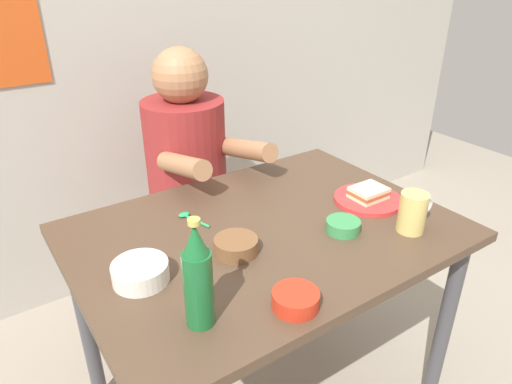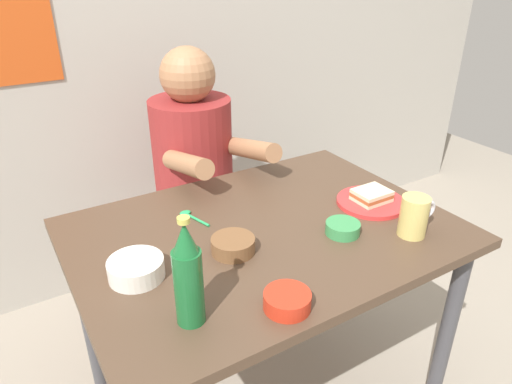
% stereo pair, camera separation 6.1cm
% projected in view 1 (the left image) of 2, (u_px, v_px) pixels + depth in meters
% --- Properties ---
extents(wall_back, '(4.40, 0.09, 2.60)m').
position_uv_depth(wall_back, '(118.00, 0.00, 1.90)').
color(wall_back, '#ADA89E').
rests_on(wall_back, ground).
extents(dining_table, '(1.10, 0.80, 0.74)m').
position_uv_depth(dining_table, '(265.00, 255.00, 1.42)').
color(dining_table, '#4C3828').
rests_on(dining_table, ground).
extents(stool, '(0.34, 0.34, 0.45)m').
position_uv_depth(stool, '(192.00, 239.00, 2.04)').
color(stool, '#4C4C51').
rests_on(stool, ground).
extents(person_seated, '(0.33, 0.56, 0.72)m').
position_uv_depth(person_seated, '(187.00, 152.00, 1.85)').
color(person_seated, maroon).
rests_on(person_seated, stool).
extents(plate_orange, '(0.22, 0.22, 0.01)m').
position_uv_depth(plate_orange, '(368.00, 199.00, 1.52)').
color(plate_orange, red).
rests_on(plate_orange, dining_table).
extents(sandwich, '(0.11, 0.09, 0.04)m').
position_uv_depth(sandwich, '(369.00, 193.00, 1.51)').
color(sandwich, beige).
rests_on(sandwich, plate_orange).
extents(beer_mug, '(0.13, 0.08, 0.12)m').
position_uv_depth(beer_mug, '(413.00, 212.00, 1.34)').
color(beer_mug, '#D1BC66').
rests_on(beer_mug, dining_table).
extents(beer_bottle, '(0.06, 0.06, 0.26)m').
position_uv_depth(beer_bottle, '(198.00, 278.00, 0.97)').
color(beer_bottle, '#19602D').
rests_on(beer_bottle, dining_table).
extents(dip_bowl_green, '(0.10, 0.10, 0.03)m').
position_uv_depth(dip_bowl_green, '(343.00, 225.00, 1.35)').
color(dip_bowl_green, '#388C4C').
rests_on(dip_bowl_green, dining_table).
extents(rice_bowl_white, '(0.14, 0.14, 0.05)m').
position_uv_depth(rice_bowl_white, '(140.00, 271.00, 1.14)').
color(rice_bowl_white, silver).
rests_on(rice_bowl_white, dining_table).
extents(sauce_bowl_chili, '(0.11, 0.11, 0.04)m').
position_uv_depth(sauce_bowl_chili, '(296.00, 299.00, 1.06)').
color(sauce_bowl_chili, red).
rests_on(sauce_bowl_chili, dining_table).
extents(condiment_bowl_brown, '(0.12, 0.12, 0.04)m').
position_uv_depth(condiment_bowl_brown, '(236.00, 245.00, 1.25)').
color(condiment_bowl_brown, brown).
rests_on(condiment_bowl_brown, dining_table).
extents(spoon, '(0.05, 0.12, 0.01)m').
position_uv_depth(spoon, '(189.00, 217.00, 1.42)').
color(spoon, '#26A559').
rests_on(spoon, dining_table).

